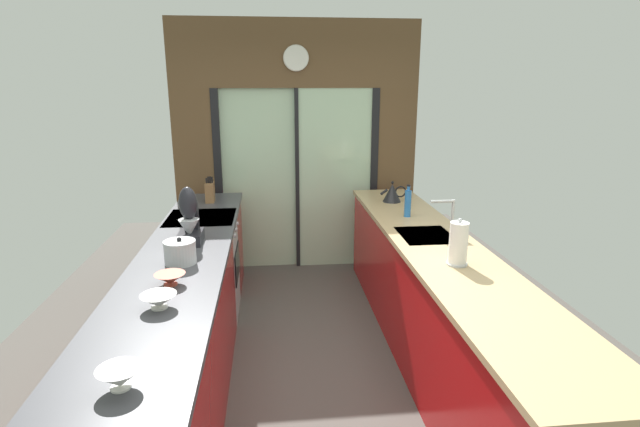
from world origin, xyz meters
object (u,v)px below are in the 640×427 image
stand_mixer (190,221)px  mixing_bowl_far (170,279)px  mixing_bowl_near (120,378)px  kettle (392,193)px  paper_towel_roll (458,244)px  soap_bottle (408,203)px  knife_block (210,192)px  stock_pot (180,252)px  oven_range (204,267)px  mixing_bowl_mid (159,301)px

stand_mixer → mixing_bowl_far: bearing=-90.0°
mixing_bowl_near → mixing_bowl_far: mixing_bowl_near is taller
mixing_bowl_near → kettle: (1.78, 2.87, 0.04)m
kettle → paper_towel_roll: 1.73m
soap_bottle → mixing_bowl_near: bearing=-127.6°
kettle → knife_block: bearing=174.5°
paper_towel_roll → soap_bottle: bearing=90.0°
stand_mixer → kettle: bearing=31.4°
knife_block → mixing_bowl_far: bearing=-90.0°
stock_pot → paper_towel_roll: size_ratio=0.66×
soap_bottle → knife_block: bearing=157.8°
mixing_bowl_near → soap_bottle: 2.92m
mixing_bowl_near → stock_pot: 1.35m
paper_towel_roll → stock_pot: bearing=173.4°
mixing_bowl_near → knife_block: knife_block is taller
soap_bottle → paper_towel_roll: 1.17m
oven_range → stand_mixer: size_ratio=2.19×
stand_mixer → mixing_bowl_near: bearing=-90.0°
stand_mixer → stock_pot: size_ratio=2.04×
soap_bottle → paper_towel_roll: size_ratio=0.91×
soap_bottle → stock_pot: bearing=-151.5°
stock_pot → kettle: size_ratio=0.79×
mixing_bowl_far → kettle: 2.59m
mixing_bowl_near → knife_block: bearing=90.0°
soap_bottle → stand_mixer: bearing=-163.4°
mixing_bowl_mid → stock_pot: 0.65m
stand_mixer → soap_bottle: size_ratio=1.48×
mixing_bowl_far → soap_bottle: bearing=36.5°
stand_mixer → kettle: 2.09m
mixing_bowl_near → stand_mixer: 1.78m
mixing_bowl_mid → mixing_bowl_far: size_ratio=1.05×
soap_bottle → paper_towel_roll: paper_towel_roll is taller
stand_mixer → kettle: size_ratio=1.60×
mixing_bowl_mid → soap_bottle: size_ratio=0.66×
knife_block → paper_towel_roll: size_ratio=0.82×
mixing_bowl_far → knife_block: bearing=90.0°
mixing_bowl_mid → soap_bottle: 2.41m
oven_range → stock_pot: 1.25m
stock_pot → soap_bottle: bearing=28.5°
oven_range → mixing_bowl_far: (0.02, -1.48, 0.50)m
knife_block → paper_towel_roll: 2.60m
mixing_bowl_far → soap_bottle: 2.21m
stock_pot → mixing_bowl_far: bearing=-90.0°
kettle → soap_bottle: bearing=-90.2°
mixing_bowl_far → stand_mixer: 0.79m
oven_range → mixing_bowl_near: mixing_bowl_near is taller
stand_mixer → knife_block: bearing=90.0°
mixing_bowl_mid → stand_mixer: bearing=90.0°
knife_block → soap_bottle: size_ratio=0.90×
stand_mixer → paper_towel_roll: (1.78, -0.64, -0.02)m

